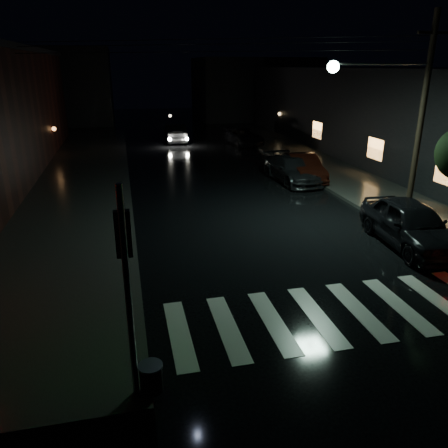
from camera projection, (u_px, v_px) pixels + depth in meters
ground at (232, 339)px, 10.41m from camera, size 120.00×120.00×0.00m
sidewalk_left at (70, 192)px, 22.15m from camera, size 6.00×44.00×0.15m
sidewalk_right at (341, 177)px, 25.31m from camera, size 4.00×44.00×0.15m
building_right at (412, 115)px, 29.45m from camera, size 10.00×40.00×6.00m
building_far_left at (46, 86)px, 48.14m from camera, size 14.00×10.00×8.00m
building_far_right at (255, 88)px, 53.37m from camera, size 14.00×10.00×7.00m
crosswalk at (338, 313)px, 11.50m from camera, size 9.00×3.00×0.01m
signal_pole_corner at (140, 329)px, 8.10m from camera, size 0.68×0.61×4.20m
utility_pole at (408, 107)px, 17.11m from camera, size 4.92×0.44×8.00m
parked_car_a at (411, 224)px, 15.55m from camera, size 2.34×5.00×1.66m
parked_car_b at (303, 168)px, 24.59m from camera, size 1.91×4.54×1.46m
parked_car_c at (292, 169)px, 24.29m from camera, size 2.27×4.93×1.40m
parked_car_d at (244, 137)px, 35.69m from camera, size 2.62×4.88×1.30m
oncoming_car at (175, 133)px, 36.96m from camera, size 1.70×4.60×1.50m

